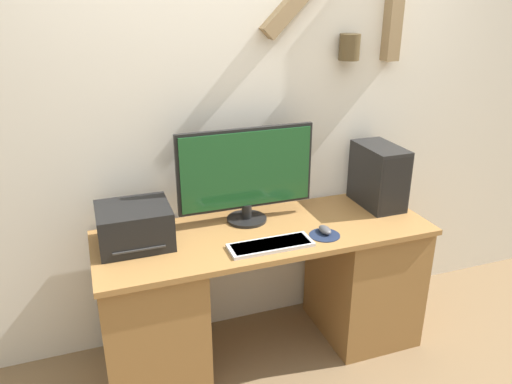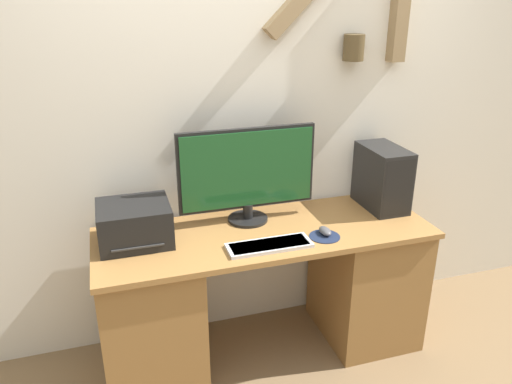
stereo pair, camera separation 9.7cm
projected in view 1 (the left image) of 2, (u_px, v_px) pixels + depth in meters
name	position (u px, v px, depth m)	size (l,w,h in m)	color
wall_back	(244.00, 108.00, 2.75)	(6.40, 0.17, 2.70)	silver
desk	(265.00, 291.00, 2.79)	(1.79, 0.63, 0.78)	olive
monitor	(246.00, 172.00, 2.66)	(0.75, 0.22, 0.52)	black
keyboard	(271.00, 245.00, 2.48)	(0.43, 0.15, 0.02)	silver
mousepad	(325.00, 235.00, 2.59)	(0.16, 0.16, 0.00)	#19233D
mouse	(325.00, 230.00, 2.61)	(0.05, 0.10, 0.04)	#4C4C51
computer_tower	(379.00, 176.00, 2.90)	(0.20, 0.35, 0.36)	black
printer	(134.00, 226.00, 2.47)	(0.36, 0.32, 0.20)	black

